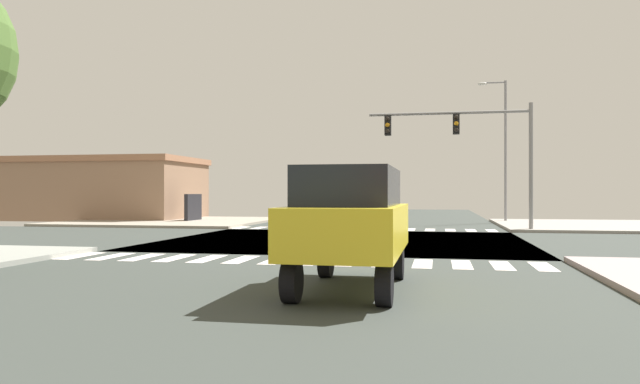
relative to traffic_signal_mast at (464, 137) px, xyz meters
name	(u,v)px	position (x,y,z in m)	size (l,w,h in m)	color
ground	(344,241)	(-4.91, -6.80, -4.67)	(90.00, 90.00, 0.05)	#343A36
sidewalk_corner_ne	(611,226)	(8.09, 5.20, -4.57)	(12.00, 12.00, 0.14)	gray
sidewalk_corner_nw	(172,221)	(-17.91, 5.20, -4.57)	(12.00, 12.00, 0.14)	gray
crosswalk_near	(293,261)	(-5.16, -14.10, -4.64)	(13.50, 2.00, 0.01)	silver
crosswalk_far	(361,229)	(-5.16, 0.50, -4.64)	(13.50, 2.00, 0.01)	silver
traffic_signal_mast	(464,137)	(0.00, 0.00, 0.00)	(7.91, 0.55, 6.22)	gray
street_lamp	(502,139)	(2.66, 8.68, 0.62)	(1.78, 0.32, 8.91)	gray
bank_building	(102,189)	(-24.56, 8.04, -2.47)	(14.86, 7.63, 4.32)	#8D6A51
suv_nearside_1	(355,198)	(-9.91, 31.98, -3.25)	(1.96, 4.60, 2.34)	black
suv_farside_2	(351,217)	(-2.91, -18.60, -3.25)	(1.96, 4.60, 2.34)	black
sedan_leading_1	(383,200)	(-6.91, 31.78, -3.52)	(1.80, 4.30, 1.88)	black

